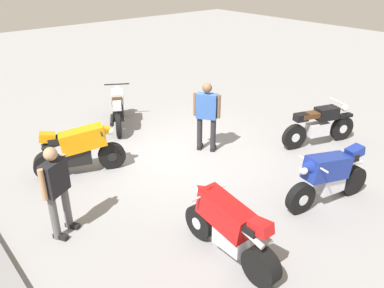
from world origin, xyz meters
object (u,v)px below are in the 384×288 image
(motorcycle_orange_sportbike, at_px, (80,148))
(motorcycle_black_cruiser, at_px, (319,125))
(person_in_blue_shirt, at_px, (207,113))
(person_in_black_shirt, at_px, (56,186))
(motorcycle_blue_sportbike, at_px, (329,176))
(motorcycle_silver_cruiser, at_px, (118,109))
(motorcycle_red_sportbike, at_px, (228,227))

(motorcycle_orange_sportbike, xyz_separation_m, motorcycle_black_cruiser, (-2.49, -5.21, -0.07))
(person_in_blue_shirt, bearing_deg, person_in_black_shirt, 156.64)
(motorcycle_blue_sportbike, distance_m, person_in_black_shirt, 4.91)
(motorcycle_silver_cruiser, height_order, motorcycle_black_cruiser, same)
(motorcycle_black_cruiser, xyz_separation_m, person_in_blue_shirt, (1.56, 2.38, 0.46))
(motorcycle_black_cruiser, bearing_deg, motorcycle_red_sportbike, -143.79)
(motorcycle_orange_sportbike, bearing_deg, motorcycle_silver_cruiser, 62.41)
(motorcycle_blue_sportbike, distance_m, person_in_blue_shirt, 3.20)
(motorcycle_blue_sportbike, bearing_deg, motorcycle_red_sportbike, 8.14)
(motorcycle_silver_cruiser, relative_size, person_in_black_shirt, 1.13)
(person_in_black_shirt, distance_m, person_in_blue_shirt, 4.08)
(motorcycle_black_cruiser, bearing_deg, motorcycle_blue_sportbike, -124.28)
(motorcycle_orange_sportbike, xyz_separation_m, person_in_blue_shirt, (-0.94, -2.83, 0.39))
(motorcycle_silver_cruiser, xyz_separation_m, motorcycle_red_sportbike, (-5.72, 1.40, 0.07))
(motorcycle_blue_sportbike, relative_size, motorcycle_silver_cruiser, 1.05)
(motorcycle_red_sportbike, bearing_deg, motorcycle_blue_sportbike, -92.35)
(motorcycle_silver_cruiser, distance_m, person_in_black_shirt, 4.68)
(person_in_black_shirt, bearing_deg, motorcycle_red_sportbike, 8.79)
(person_in_black_shirt, bearing_deg, motorcycle_orange_sportbike, 116.70)
(motorcycle_blue_sportbike, height_order, motorcycle_red_sportbike, same)
(motorcycle_silver_cruiser, distance_m, motorcycle_red_sportbike, 5.89)
(motorcycle_silver_cruiser, bearing_deg, person_in_black_shirt, 168.69)
(person_in_blue_shirt, bearing_deg, motorcycle_blue_sportbike, -119.48)
(motorcycle_blue_sportbike, distance_m, motorcycle_silver_cruiser, 5.95)
(motorcycle_black_cruiser, xyz_separation_m, motorcycle_red_sportbike, (-1.48, 4.65, 0.07))
(motorcycle_red_sportbike, bearing_deg, person_in_blue_shirt, -36.33)
(motorcycle_blue_sportbike, relative_size, motorcycle_orange_sportbike, 1.03)
(motorcycle_orange_sportbike, relative_size, person_in_black_shirt, 1.15)
(motorcycle_red_sportbike, bearing_deg, motorcycle_silver_cruiser, -13.27)
(motorcycle_orange_sportbike, relative_size, motorcycle_black_cruiser, 0.94)
(motorcycle_silver_cruiser, bearing_deg, motorcycle_red_sportbike, -162.84)
(motorcycle_orange_sportbike, height_order, person_in_black_shirt, person_in_black_shirt)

